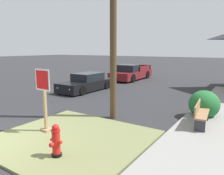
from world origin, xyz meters
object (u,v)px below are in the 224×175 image
(fire_hydrant, at_px, (56,141))
(manhole_cover, at_px, (63,113))
(street_bench, at_px, (200,113))
(pickup_truck_maroon, at_px, (131,73))
(stop_sign, at_px, (44,101))
(parked_sedan_black, at_px, (87,83))

(fire_hydrant, distance_m, manhole_cover, 4.28)
(manhole_cover, relative_size, street_bench, 0.44)
(pickup_truck_maroon, xyz_separation_m, street_bench, (8.47, -10.29, -0.03))
(street_bench, bearing_deg, stop_sign, -141.90)
(pickup_truck_maroon, bearing_deg, street_bench, -50.54)
(stop_sign, bearing_deg, fire_hydrant, -32.27)
(pickup_truck_maroon, bearing_deg, stop_sign, -73.74)
(manhole_cover, bearing_deg, street_bench, 14.78)
(manhole_cover, distance_m, parked_sedan_black, 5.75)
(fire_hydrant, relative_size, street_bench, 0.56)
(manhole_cover, height_order, pickup_truck_maroon, pickup_truck_maroon)
(stop_sign, xyz_separation_m, pickup_truck_maroon, (-4.02, 13.78, -0.54))
(street_bench, bearing_deg, fire_hydrant, -120.91)
(stop_sign, distance_m, manhole_cover, 2.61)
(parked_sedan_black, bearing_deg, pickup_truck_maroon, 90.37)
(parked_sedan_black, distance_m, street_bench, 9.13)
(street_bench, bearing_deg, parked_sedan_black, 157.33)
(fire_hydrant, relative_size, manhole_cover, 1.29)
(manhole_cover, distance_m, street_bench, 5.90)
(fire_hydrant, relative_size, pickup_truck_maroon, 0.17)
(manhole_cover, relative_size, parked_sedan_black, 0.16)
(fire_hydrant, bearing_deg, manhole_cover, 133.72)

